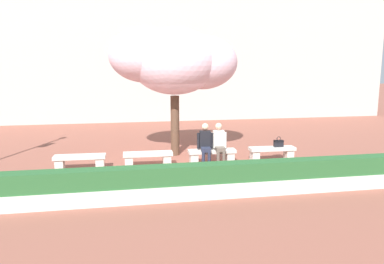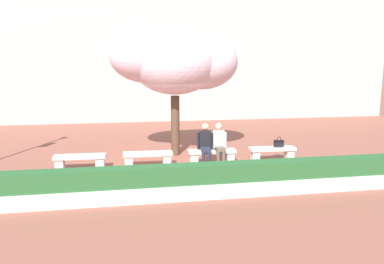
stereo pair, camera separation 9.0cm
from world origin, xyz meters
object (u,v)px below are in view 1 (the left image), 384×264
Objects in this scene: stone_bench_near_east at (272,152)px; stone_bench_near_west at (148,157)px; stone_bench_center at (212,154)px; handbag at (279,143)px; person_seated_right at (219,142)px; stone_bench_west_end at (80,160)px; person_seated_left at (205,142)px; cherry_tree_main at (174,60)px.

stone_bench_near_west is at bearing 180.00° from stone_bench_near_east.
handbag is at bearing 0.23° from stone_bench_center.
stone_bench_center is 1.17× the size of person_seated_right.
stone_bench_west_end is 4.27m from person_seated_right.
stone_bench_center is 0.46m from person_seated_right.
stone_bench_west_end is 1.00× the size of stone_bench_near_east.
person_seated_right is at bearing -13.90° from stone_bench_center.
person_seated_right is at bearing -0.06° from person_seated_left.
person_seated_right reaches higher than stone_bench_near_east.
person_seated_right is 2.02m from handbag.
stone_bench_near_west is at bearing -179.88° from handbag.
stone_bench_near_east is at bearing 1.70° from person_seated_right.
handbag is at bearing 0.12° from stone_bench_near_west.
person_seated_left is 0.44m from person_seated_right.
stone_bench_center is (4.03, 0.00, 0.00)m from stone_bench_west_end.
person_seated_left is at bearing -1.70° from stone_bench_near_west.
person_seated_right is (0.22, -0.05, 0.41)m from stone_bench_center.
person_seated_left is at bearing -178.65° from stone_bench_near_east.
stone_bench_near_east is 4.44m from cherry_tree_main.
cherry_tree_main is (-0.74, 1.50, 2.55)m from person_seated_left.
cherry_tree_main is at bearing 123.82° from stone_bench_center.
cherry_tree_main reaches higher than stone_bench_near_east.
stone_bench_near_east is 4.46× the size of handbag.
person_seated_right is (4.25, -0.05, 0.41)m from stone_bench_west_end.
stone_bench_near_west is (2.02, 0.00, 0.00)m from stone_bench_west_end.
cherry_tree_main is at bearing 128.31° from person_seated_right.
person_seated_left reaches higher than stone_bench_center.
stone_bench_west_end and stone_bench_center have the same top height.
stone_bench_center is at bearing 166.10° from person_seated_right.
person_seated_left is 2.47m from handbag.
stone_bench_west_end is 3.82m from person_seated_left.
person_seated_left reaches higher than stone_bench_near_west.
cherry_tree_main reaches higher than stone_bench_near_west.
person_seated_left is 3.05m from cherry_tree_main.
person_seated_right is at bearing -178.30° from stone_bench_near_east.
stone_bench_center is 3.43m from cherry_tree_main.
cherry_tree_main reaches higher than stone_bench_center.
stone_bench_near_east is 1.17× the size of person_seated_right.
handbag is at bearing 2.34° from stone_bench_near_east.
stone_bench_center is 0.35× the size of cherry_tree_main.
person_seated_right is (2.23, -0.05, 0.41)m from stone_bench_near_west.
stone_bench_near_west and stone_bench_near_east have the same top height.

